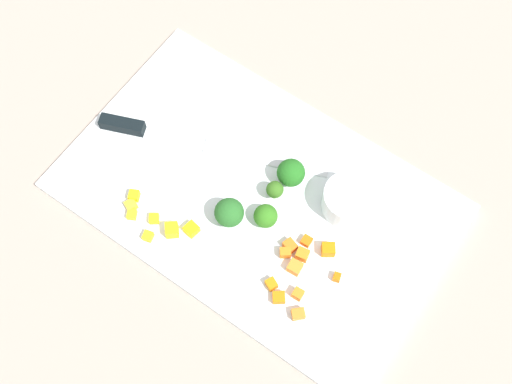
% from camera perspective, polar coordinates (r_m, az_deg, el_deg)
% --- Properties ---
extents(ground_plane, '(4.00, 4.00, 0.00)m').
position_cam_1_polar(ground_plane, '(0.91, 0.00, -0.56)').
color(ground_plane, '#A29385').
extents(cutting_board, '(0.53, 0.33, 0.01)m').
position_cam_1_polar(cutting_board, '(0.91, 0.00, -0.41)').
color(cutting_board, white).
rests_on(cutting_board, ground_plane).
extents(prep_bowl, '(0.07, 0.07, 0.04)m').
position_cam_1_polar(prep_bowl, '(0.89, 8.16, -0.75)').
color(prep_bowl, white).
rests_on(prep_bowl, cutting_board).
extents(chef_knife, '(0.32, 0.15, 0.02)m').
position_cam_1_polar(chef_knife, '(0.94, -7.01, 4.85)').
color(chef_knife, silver).
rests_on(chef_knife, cutting_board).
extents(carrot_dice_0, '(0.01, 0.01, 0.01)m').
position_cam_1_polar(carrot_dice_0, '(0.85, 3.73, -9.01)').
color(carrot_dice_0, orange).
rests_on(carrot_dice_0, cutting_board).
extents(carrot_dice_1, '(0.02, 0.02, 0.01)m').
position_cam_1_polar(carrot_dice_1, '(0.87, 2.61, -5.39)').
color(carrot_dice_1, orange).
rests_on(carrot_dice_1, cutting_board).
extents(carrot_dice_2, '(0.02, 0.02, 0.01)m').
position_cam_1_polar(carrot_dice_2, '(0.85, 2.03, -9.33)').
color(carrot_dice_2, orange).
rests_on(carrot_dice_2, cutting_board).
extents(carrot_dice_3, '(0.02, 0.02, 0.01)m').
position_cam_1_polar(carrot_dice_3, '(0.86, 3.46, -6.67)').
color(carrot_dice_3, orange).
rests_on(carrot_dice_3, cutting_board).
extents(carrot_dice_4, '(0.01, 0.01, 0.01)m').
position_cam_1_polar(carrot_dice_4, '(0.86, 7.18, -7.51)').
color(carrot_dice_4, orange).
rests_on(carrot_dice_4, cutting_board).
extents(carrot_dice_5, '(0.01, 0.01, 0.01)m').
position_cam_1_polar(carrot_dice_5, '(0.88, 4.50, -4.36)').
color(carrot_dice_5, orange).
rests_on(carrot_dice_5, cutting_board).
extents(carrot_dice_6, '(0.02, 0.02, 0.01)m').
position_cam_1_polar(carrot_dice_6, '(0.87, 3.04, -4.79)').
color(carrot_dice_6, orange).
rests_on(carrot_dice_6, cutting_board).
extents(carrot_dice_7, '(0.02, 0.02, 0.01)m').
position_cam_1_polar(carrot_dice_7, '(0.84, 3.76, -10.74)').
color(carrot_dice_7, orange).
rests_on(carrot_dice_7, cutting_board).
extents(carrot_dice_8, '(0.02, 0.02, 0.01)m').
position_cam_1_polar(carrot_dice_8, '(0.85, 1.37, -8.17)').
color(carrot_dice_8, orange).
rests_on(carrot_dice_8, cutting_board).
extents(carrot_dice_9, '(0.02, 0.02, 0.02)m').
position_cam_1_polar(carrot_dice_9, '(0.87, 4.13, -5.56)').
color(carrot_dice_9, orange).
rests_on(carrot_dice_9, cutting_board).
extents(carrot_dice_10, '(0.02, 0.02, 0.02)m').
position_cam_1_polar(carrot_dice_10, '(0.87, 6.42, -5.09)').
color(carrot_dice_10, orange).
rests_on(carrot_dice_10, cutting_board).
extents(pepper_dice_0, '(0.02, 0.02, 0.01)m').
position_cam_1_polar(pepper_dice_0, '(0.90, -9.03, -2.34)').
color(pepper_dice_0, yellow).
rests_on(pepper_dice_0, cutting_board).
extents(pepper_dice_1, '(0.02, 0.02, 0.01)m').
position_cam_1_polar(pepper_dice_1, '(0.88, -5.74, -3.30)').
color(pepper_dice_1, yellow).
rests_on(pepper_dice_1, cutting_board).
extents(pepper_dice_2, '(0.02, 0.02, 0.01)m').
position_cam_1_polar(pepper_dice_2, '(0.90, -10.95, -1.97)').
color(pepper_dice_2, yellow).
rests_on(pepper_dice_2, cutting_board).
extents(pepper_dice_3, '(0.02, 0.02, 0.02)m').
position_cam_1_polar(pepper_dice_3, '(0.88, -7.46, -3.36)').
color(pepper_dice_3, yellow).
rests_on(pepper_dice_3, cutting_board).
extents(pepper_dice_4, '(0.02, 0.02, 0.01)m').
position_cam_1_polar(pepper_dice_4, '(0.91, -10.76, -0.32)').
color(pepper_dice_4, yellow).
rests_on(pepper_dice_4, cutting_board).
extents(pepper_dice_5, '(0.02, 0.02, 0.01)m').
position_cam_1_polar(pepper_dice_5, '(0.91, -11.03, -1.14)').
color(pepper_dice_5, yellow).
rests_on(pepper_dice_5, cutting_board).
extents(pepper_dice_6, '(0.02, 0.02, 0.01)m').
position_cam_1_polar(pepper_dice_6, '(0.89, -9.56, -3.88)').
color(pepper_dice_6, yellow).
rests_on(pepper_dice_6, cutting_board).
extents(broccoli_floret_0, '(0.04, 0.04, 0.05)m').
position_cam_1_polar(broccoli_floret_0, '(0.87, -2.39, -1.85)').
color(broccoli_floret_0, '#98BE61').
rests_on(broccoli_floret_0, cutting_board).
extents(broccoli_floret_1, '(0.03, 0.03, 0.03)m').
position_cam_1_polar(broccoli_floret_1, '(0.87, 0.86, -2.15)').
color(broccoli_floret_1, '#86BE66').
rests_on(broccoli_floret_1, cutting_board).
extents(broccoli_floret_2, '(0.02, 0.02, 0.03)m').
position_cam_1_polar(broccoli_floret_2, '(0.88, 1.68, 0.19)').
color(broccoli_floret_2, '#90C16A').
rests_on(broccoli_floret_2, cutting_board).
extents(broccoli_floret_3, '(0.04, 0.04, 0.04)m').
position_cam_1_polar(broccoli_floret_3, '(0.89, 3.11, 1.70)').
color(broccoli_floret_3, '#94B25C').
rests_on(broccoli_floret_3, cutting_board).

